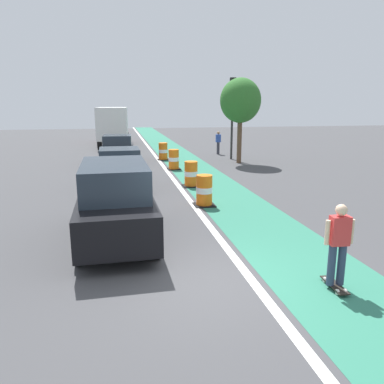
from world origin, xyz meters
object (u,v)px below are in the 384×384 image
traffic_barrel_front (204,191)px  street_tree_sidewalk (240,101)px  traffic_barrel_mid (191,174)px  parked_suv_nearest (116,202)px  delivery_truck_down_block (113,124)px  parked_sedan_third (118,149)px  traffic_barrel_far (163,152)px  pedestrian_crossing (218,142)px  traffic_barrel_back (174,160)px  parked_sedan_second (120,168)px  skateboarder_on_lane (338,244)px  traffic_light_corner (233,104)px

traffic_barrel_front → street_tree_sidewalk: (4.30, 9.26, 3.14)m
traffic_barrel_mid → street_tree_sidewalk: street_tree_sidewalk is taller
parked_suv_nearest → delivery_truck_down_block: bearing=90.3°
parked_sedan_third → street_tree_sidewalk: 7.84m
traffic_barrel_far → delivery_truck_down_block: delivery_truck_down_block is taller
traffic_barrel_front → pedestrian_crossing: (4.13, 13.46, 0.33)m
parked_sedan_third → traffic_barrel_back: size_ratio=3.83×
traffic_barrel_mid → traffic_barrel_far: 8.22m
parked_suv_nearest → delivery_truck_down_block: (-0.11, 23.19, 0.81)m
parked_sedan_second → pedestrian_crossing: parked_sedan_second is taller
skateboarder_on_lane → parked_suv_nearest: size_ratio=0.36×
traffic_barrel_front → skateboarder_on_lane: bearing=-80.4°
traffic_barrel_front → delivery_truck_down_block: delivery_truck_down_block is taller
traffic_barrel_mid → traffic_barrel_front: bearing=-92.8°
parked_suv_nearest → street_tree_sidewalk: 14.46m
parked_sedan_second → delivery_truck_down_block: size_ratio=0.54×
parked_sedan_third → traffic_light_corner: 7.71m
parked_sedan_second → delivery_truck_down_block: (-0.29, 16.68, 1.01)m
parked_sedan_third → pedestrian_crossing: 7.58m
traffic_barrel_back → traffic_light_corner: size_ratio=0.21×
skateboarder_on_lane → traffic_barrel_back: 14.25m
parked_suv_nearest → traffic_barrel_mid: parked_suv_nearest is taller
parked_suv_nearest → traffic_barrel_mid: size_ratio=4.25×
traffic_light_corner → pedestrian_crossing: (-0.21, 2.52, -2.64)m
delivery_truck_down_block → pedestrian_crossing: (7.27, -6.81, -0.98)m
parked_suv_nearest → street_tree_sidewalk: bearing=58.9°
traffic_barrel_far → delivery_truck_down_block: bearing=109.3°
traffic_barrel_mid → parked_sedan_second: bearing=173.0°
parked_sedan_third → traffic_barrel_front: (2.89, -10.59, -0.30)m
pedestrian_crossing → traffic_barrel_back: bearing=-125.2°
street_tree_sidewalk → skateboarder_on_lane: bearing=-101.5°
traffic_barrel_front → pedestrian_crossing: 14.08m
traffic_barrel_mid → traffic_light_corner: 9.26m
parked_sedan_second → traffic_barrel_far: parked_sedan_second is taller
traffic_barrel_mid → parked_sedan_third: bearing=112.5°
parked_suv_nearest → pedestrian_crossing: (7.16, 16.38, -0.17)m
parked_sedan_second → traffic_barrel_front: (2.85, -3.59, -0.30)m
traffic_barrel_back → traffic_barrel_far: (-0.13, 3.72, 0.00)m
traffic_light_corner → street_tree_sidewalk: bearing=-91.3°
skateboarder_on_lane → parked_sedan_second: 10.83m
traffic_barrel_back → traffic_barrel_far: bearing=92.0°
parked_sedan_second → traffic_barrel_far: bearing=70.4°
skateboarder_on_lane → traffic_barrel_back: size_ratio=1.55×
parked_sedan_second → pedestrian_crossing: bearing=54.7°
parked_sedan_third → street_tree_sidewalk: bearing=-10.5°
parked_sedan_third → traffic_barrel_far: (2.84, 0.85, -0.30)m
traffic_barrel_far → traffic_light_corner: (4.39, -0.50, 2.97)m
skateboarder_on_lane → traffic_barrel_back: bearing=94.1°
delivery_truck_down_block → pedestrian_crossing: 10.01m
traffic_barrel_mid → traffic_barrel_back: size_ratio=1.00×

